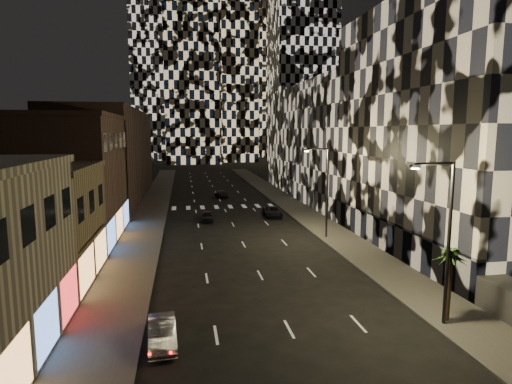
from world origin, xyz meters
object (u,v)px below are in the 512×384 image
object	(u,v)px
streetlight_far	(325,186)
car_silver_parked	(162,333)
palm_tree	(450,261)
car_dark_oncoming	(221,194)
streetlight_near	(445,232)
car_dark_midlane	(207,216)
car_dark_rightlane	(272,212)

from	to	relation	value
streetlight_far	car_silver_parked	xyz separation A→B (m)	(-15.11, -19.63, -4.71)
palm_tree	car_dark_oncoming	bearing A→B (deg)	99.92
streetlight_near	car_dark_oncoming	bearing A→B (deg)	99.12
car_dark_midlane	car_dark_rightlane	xyz separation A→B (m)	(8.32, 1.37, 0.02)
streetlight_near	palm_tree	size ratio (longest dim) A/B	2.16
streetlight_near	car_dark_midlane	world-z (taller)	streetlight_near
car_dark_midlane	car_silver_parked	bearing A→B (deg)	-95.14
streetlight_far	car_dark_midlane	world-z (taller)	streetlight_far
streetlight_far	car_dark_oncoming	xyz separation A→B (m)	(-7.85, 28.94, -4.76)
streetlight_far	car_dark_rightlane	bearing A→B (deg)	103.87
car_silver_parked	car_dark_rightlane	world-z (taller)	car_silver_parked
car_dark_midlane	palm_tree	size ratio (longest dim) A/B	0.86
streetlight_near	car_dark_rightlane	bearing A→B (deg)	95.20
car_dark_oncoming	car_dark_rightlane	distance (m)	17.96
streetlight_near	car_dark_midlane	xyz separation A→B (m)	(-11.21, 30.31, -4.74)
car_dark_midlane	car_dark_rightlane	size ratio (longest dim) A/B	0.79
streetlight_far	car_dark_oncoming	world-z (taller)	streetlight_far
car_dark_rightlane	palm_tree	xyz separation A→B (m)	(3.53, -31.36, 2.95)
car_dark_oncoming	car_silver_parked	bearing A→B (deg)	76.66
car_dark_rightlane	car_silver_parked	bearing A→B (deg)	-108.36
car_dark_rightlane	palm_tree	world-z (taller)	palm_tree
car_silver_parked	car_dark_oncoming	distance (m)	49.11
car_dark_oncoming	palm_tree	world-z (taller)	palm_tree
car_dark_oncoming	palm_tree	bearing A→B (deg)	95.07
streetlight_far	car_silver_parked	bearing A→B (deg)	-127.58
streetlight_near	palm_tree	world-z (taller)	streetlight_near
car_dark_rightlane	palm_tree	distance (m)	31.70
car_dark_midlane	streetlight_near	bearing A→B (deg)	-67.42
car_silver_parked	streetlight_far	bearing A→B (deg)	48.32
palm_tree	car_silver_parked	bearing A→B (deg)	179.83
palm_tree	car_dark_rightlane	bearing A→B (deg)	96.42
car_dark_rightlane	streetlight_far	bearing A→B (deg)	-73.17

